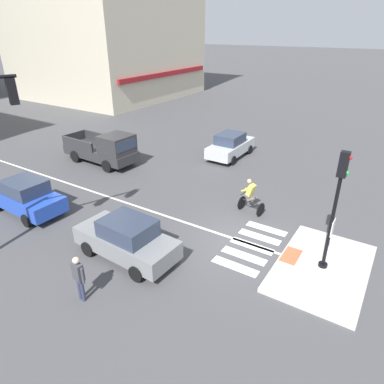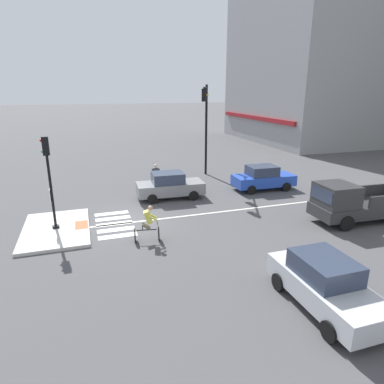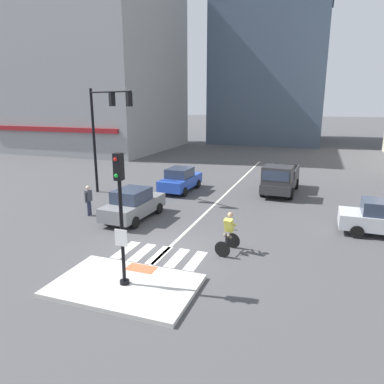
{
  "view_description": "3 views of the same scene",
  "coord_description": "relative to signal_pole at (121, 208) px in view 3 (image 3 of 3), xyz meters",
  "views": [
    {
      "loc": [
        -11.0,
        -4.65,
        7.99
      ],
      "look_at": [
        1.43,
        3.3,
        0.85
      ],
      "focal_mm": 32.07,
      "sensor_mm": 36.0,
      "label": 1
    },
    {
      "loc": [
        16.2,
        -1.66,
        6.52
      ],
      "look_at": [
        0.29,
        3.54,
        1.39
      ],
      "focal_mm": 31.39,
      "sensor_mm": 36.0,
      "label": 2
    },
    {
      "loc": [
        5.71,
        -12.54,
        6.03
      ],
      "look_at": [
        -0.12,
        3.77,
        1.6
      ],
      "focal_mm": 33.12,
      "sensor_mm": 36.0,
      "label": 3
    }
  ],
  "objects": [
    {
      "name": "ground_plane",
      "position": [
        0.0,
        3.26,
        -2.79
      ],
      "size": [
        300.0,
        300.0,
        0.0
      ],
      "primitive_type": "plane",
      "color": "#474749"
    },
    {
      "name": "traffic_island",
      "position": [
        0.0,
        0.01,
        -2.71
      ],
      "size": [
        4.77,
        3.04,
        0.15
      ],
      "primitive_type": "cube",
      "color": "beige",
      "rests_on": "ground"
    },
    {
      "name": "tactile_pad_front",
      "position": [
        0.0,
        1.18,
        -2.63
      ],
      "size": [
        1.1,
        0.6,
        0.01
      ],
      "primitive_type": "cube",
      "color": "#DB5B38",
      "rests_on": "traffic_island"
    },
    {
      "name": "signal_pole",
      "position": [
        0.0,
        0.0,
        0.0
      ],
      "size": [
        0.44,
        0.38,
        4.37
      ],
      "color": "black",
      "rests_on": "traffic_island"
    },
    {
      "name": "crosswalk_stripe_a",
      "position": [
        -1.55,
        2.76,
        -2.78
      ],
      "size": [
        0.44,
        1.8,
        0.01
      ],
      "primitive_type": "cube",
      "color": "silver",
      "rests_on": "ground"
    },
    {
      "name": "crosswalk_stripe_b",
      "position": [
        -0.78,
        2.76,
        -2.78
      ],
      "size": [
        0.44,
        1.8,
        0.01
      ],
      "primitive_type": "cube",
      "color": "silver",
      "rests_on": "ground"
    },
    {
      "name": "crosswalk_stripe_c",
      "position": [
        0.0,
        2.76,
        -2.78
      ],
      "size": [
        0.44,
        1.8,
        0.01
      ],
      "primitive_type": "cube",
      "color": "silver",
      "rests_on": "ground"
    },
    {
      "name": "crosswalk_stripe_d",
      "position": [
        0.78,
        2.76,
        -2.78
      ],
      "size": [
        0.44,
        1.8,
        0.01
      ],
      "primitive_type": "cube",
      "color": "silver",
      "rests_on": "ground"
    },
    {
      "name": "crosswalk_stripe_e",
      "position": [
        1.55,
        2.76,
        -2.78
      ],
      "size": [
        0.44,
        1.8,
        0.01
      ],
      "primitive_type": "cube",
      "color": "silver",
      "rests_on": "ground"
    },
    {
      "name": "lane_centre_line",
      "position": [
        0.07,
        13.26,
        -2.78
      ],
      "size": [
        0.14,
        28.0,
        0.01
      ],
      "primitive_type": "cube",
      "color": "silver",
      "rests_on": "ground"
    },
    {
      "name": "traffic_light_mast",
      "position": [
        -7.25,
        10.31,
        1.92
      ],
      "size": [
        3.94,
        1.81,
        6.87
      ],
      "color": "black",
      "rests_on": "ground"
    },
    {
      "name": "building_corner_left",
      "position": [
        -22.45,
        31.53,
        8.2
      ],
      "size": [
        20.0,
        18.24,
        21.94
      ],
      "color": "gray",
      "rests_on": "ground"
    },
    {
      "name": "building_corner_right",
      "position": [
        -2.0,
        48.6,
        7.93
      ],
      "size": [
        16.23,
        16.98,
        21.39
      ],
      "color": "#3D4C60",
      "rests_on": "ground"
    },
    {
      "name": "car_grey_westbound_near",
      "position": [
        -3.22,
        6.49,
        -1.98
      ],
      "size": [
        1.99,
        4.17,
        1.64
      ],
      "color": "slate",
      "rests_on": "ground"
    },
    {
      "name": "car_blue_westbound_far",
      "position": [
        -3.1,
        12.95,
        -1.98
      ],
      "size": [
        1.95,
        4.15,
        1.64
      ],
      "color": "#2347B7",
      "rests_on": "ground"
    },
    {
      "name": "pickup_truck_charcoal_eastbound_far",
      "position": [
        3.46,
        14.41,
        -1.81
      ],
      "size": [
        2.23,
        5.18,
        2.08
      ],
      "color": "#2D2D30",
      "rests_on": "ground"
    },
    {
      "name": "cyclist",
      "position": [
        2.54,
        4.01,
        -1.91
      ],
      "size": [
        0.83,
        1.18,
        1.68
      ],
      "color": "black",
      "rests_on": "ground"
    },
    {
      "name": "pedestrian_at_curb_left",
      "position": [
        -5.76,
        6.17,
        -1.8
      ],
      "size": [
        0.26,
        0.55,
        1.67
      ],
      "color": "#2D334C",
      "rests_on": "ground"
    }
  ]
}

